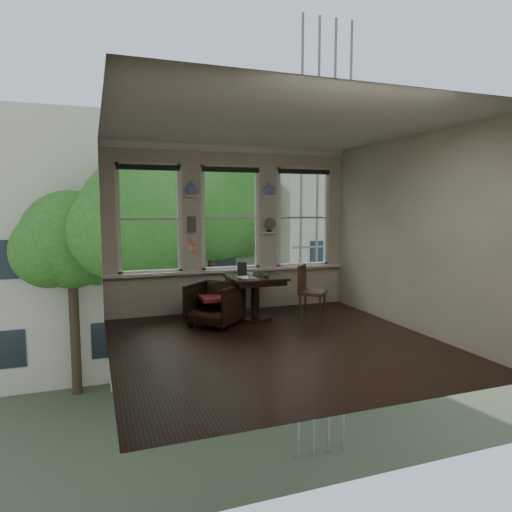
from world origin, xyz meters
name	(u,v)px	position (x,y,z in m)	size (l,w,h in m)	color
ground	(277,343)	(0.00, 0.00, 0.00)	(4.50, 4.50, 0.00)	black
ceiling	(278,125)	(0.00, 0.00, 3.00)	(4.50, 4.50, 0.00)	silver
wall_back	(230,229)	(0.00, 2.25, 1.50)	(4.50, 4.50, 0.00)	beige
wall_front	(372,253)	(0.00, -2.25, 1.50)	(4.50, 4.50, 0.00)	beige
wall_left	(105,241)	(-2.25, 0.00, 1.50)	(4.50, 4.50, 0.00)	beige
wall_right	(412,234)	(2.25, 0.00, 1.50)	(4.50, 4.50, 0.00)	beige
window_left	(149,219)	(-1.45, 2.25, 1.70)	(1.10, 0.12, 1.90)	white
window_center	(230,218)	(0.00, 2.25, 1.70)	(1.10, 0.12, 1.90)	white
window_right	(302,218)	(1.45, 2.25, 1.70)	(1.10, 0.12, 1.90)	white
shelf_left	(192,196)	(-0.72, 2.15, 2.10)	(0.26, 0.16, 0.03)	white
shelf_right	(269,196)	(0.72, 2.15, 2.10)	(0.26, 0.16, 0.03)	white
intercom	(192,224)	(-0.72, 2.18, 1.60)	(0.14, 0.06, 0.28)	#59544F
sticky_notes	(192,244)	(-0.72, 2.19, 1.25)	(0.16, 0.01, 0.24)	pink
desk_fan	(269,227)	(0.72, 2.13, 1.53)	(0.20, 0.20, 0.24)	#59544F
vase_left	(192,188)	(-0.72, 2.15, 2.24)	(0.24, 0.24, 0.25)	silver
vase_right	(269,189)	(0.72, 2.15, 2.24)	(0.24, 0.24, 0.25)	silver
table	(255,298)	(0.17, 1.36, 0.38)	(0.90, 0.90, 0.75)	black
armchair_left	(215,304)	(-0.57, 1.23, 0.35)	(0.75, 0.77, 0.70)	black
cushion_red	(215,298)	(-0.57, 1.23, 0.45)	(0.45, 0.45, 0.06)	maroon
side_chair_right	(313,292)	(1.12, 1.11, 0.46)	(0.42, 0.42, 0.92)	#412817
laptop	(259,275)	(0.24, 1.37, 0.76)	(0.30, 0.19, 0.02)	black
mug	(250,275)	(0.01, 1.16, 0.80)	(0.10, 0.10, 0.10)	white
drinking_glass	(266,274)	(0.30, 1.19, 0.80)	(0.12, 0.12, 0.09)	white
tablet	(242,269)	(0.00, 1.54, 0.86)	(0.16, 0.02, 0.22)	black
papers	(246,277)	(-0.02, 1.29, 0.75)	(0.22, 0.30, 0.00)	silver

